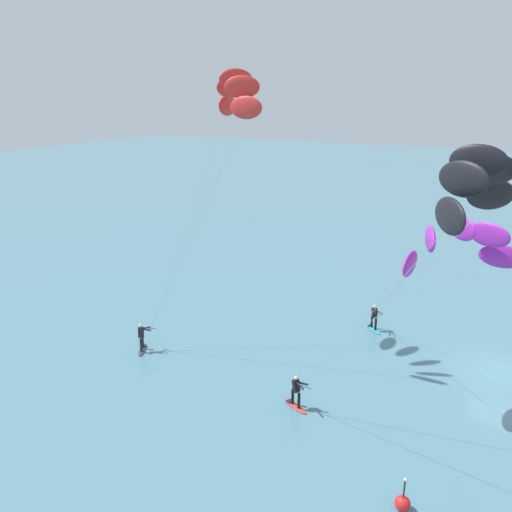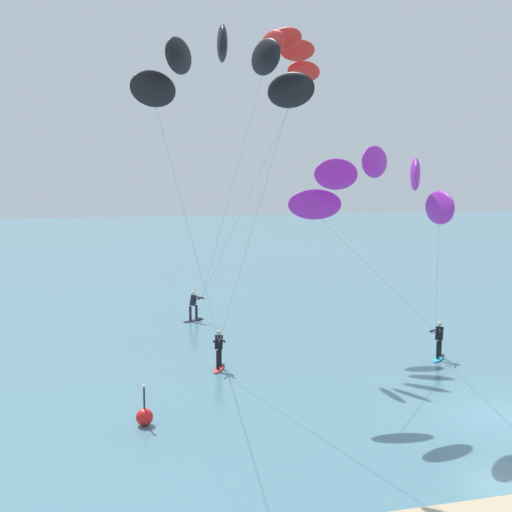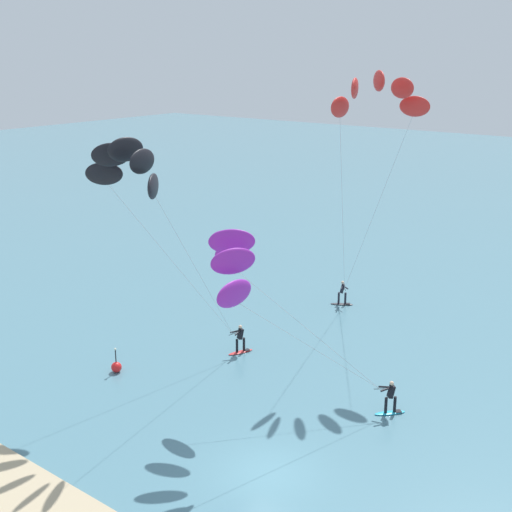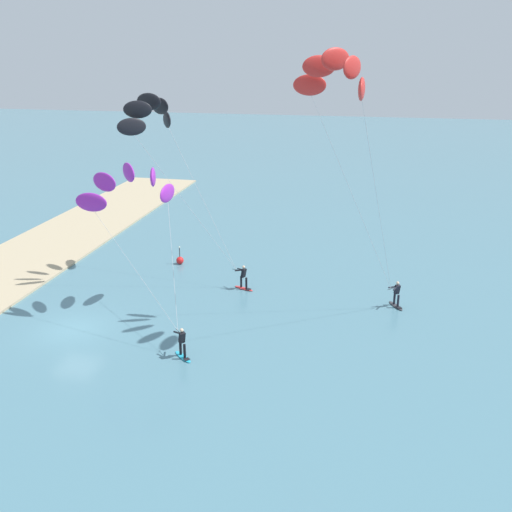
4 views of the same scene
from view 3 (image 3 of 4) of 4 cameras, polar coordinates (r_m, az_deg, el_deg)
The scene contains 5 objects.
ground_plane at distance 28.29m, azimuth 1.01°, elevation -18.05°, with size 240.00×240.00×0.00m, color slate.
kitesurfer_nearshore at distance 31.21m, azimuth -10.51°, elevation 6.91°, with size 5.62×8.56×12.61m.
kitesurfer_mid_water at distance 28.72m, azimuth -1.53°, elevation -0.72°, with size 8.68×8.24×9.08m.
kitesurfer_far_out at distance 37.22m, azimuth 10.21°, elevation 12.59°, with size 7.09×6.96×15.34m.
marker_buoy at distance 36.62m, azimuth -11.80°, elevation -9.22°, with size 0.56×0.56×1.38m.
Camera 3 is at (13.59, -18.77, 16.22)m, focal length 46.99 mm.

